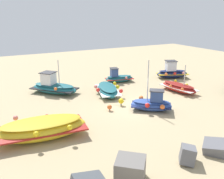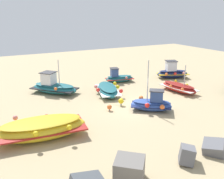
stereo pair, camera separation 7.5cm
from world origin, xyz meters
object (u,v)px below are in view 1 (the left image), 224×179
fishing_boat_9 (119,78)px  fishing_boat_0 (108,90)px  fishing_boat_2 (152,104)px  fishing_boat_5 (179,87)px  fishing_boat_6 (42,129)px  mooring_buoy_1 (110,107)px  fishing_boat_3 (172,72)px  fishing_boat_7 (54,87)px  mooring_buoy_0 (121,101)px

fishing_boat_9 → fishing_boat_0: bearing=59.1°
fishing_boat_2 → fishing_boat_5: (-5.03, -2.60, -0.12)m
fishing_boat_6 → mooring_buoy_1: 5.88m
fishing_boat_0 → fishing_boat_5: bearing=83.6°
fishing_boat_0 → fishing_boat_3: size_ratio=1.17×
fishing_boat_6 → fishing_boat_7: (-3.03, -8.27, -0.02)m
fishing_boat_0 → fishing_boat_9: bearing=152.1°
fishing_boat_2 → mooring_buoy_0: fishing_boat_2 is taller
fishing_boat_0 → mooring_buoy_0: 3.10m
fishing_boat_9 → mooring_buoy_1: fishing_boat_9 is taller
fishing_boat_3 → fishing_boat_6: fishing_boat_3 is taller
fishing_boat_7 → fishing_boat_5: bearing=-157.8°
fishing_boat_7 → fishing_boat_9: bearing=-127.6°
fishing_boat_0 → mooring_buoy_1: bearing=-9.8°
fishing_boat_5 → fishing_boat_7: bearing=54.7°
fishing_boat_6 → fishing_boat_9: bearing=46.4°
fishing_boat_6 → mooring_buoy_1: size_ratio=11.47×
fishing_boat_3 → mooring_buoy_0: 10.68m
fishing_boat_2 → fishing_boat_3: 10.50m
mooring_buoy_1 → mooring_buoy_0: bearing=-158.0°
fishing_boat_3 → fishing_boat_7: size_ratio=0.85×
fishing_boat_6 → mooring_buoy_0: bearing=25.7°
fishing_boat_7 → fishing_boat_9: fishing_boat_7 is taller
fishing_boat_2 → fishing_boat_9: 8.43m
fishing_boat_0 → fishing_boat_7: size_ratio=0.99×
fishing_boat_9 → mooring_buoy_0: size_ratio=5.34×
fishing_boat_7 → fishing_boat_2: bearing=173.2°
fishing_boat_3 → mooring_buoy_0: fishing_boat_3 is taller
fishing_boat_9 → mooring_buoy_1: 8.24m
fishing_boat_0 → mooring_buoy_0: fishing_boat_0 is taller
fishing_boat_2 → fishing_boat_7: (5.38, -7.75, 0.05)m
fishing_boat_3 → mooring_buoy_1: 12.11m
fishing_boat_0 → fishing_boat_7: fishing_boat_7 is taller
fishing_boat_6 → fishing_boat_5: bearing=18.8°
fishing_boat_0 → fishing_boat_9: size_ratio=1.38×
fishing_boat_6 → fishing_boat_7: fishing_boat_7 is taller
fishing_boat_2 → fishing_boat_6: 8.43m
fishing_boat_2 → mooring_buoy_0: 2.52m
fishing_boat_7 → mooring_buoy_1: 6.79m
mooring_buoy_0 → fishing_boat_9: bearing=-118.1°
fishing_boat_5 → fishing_boat_6: (13.44, 3.12, 0.19)m
fishing_boat_3 → fishing_boat_9: 6.30m
fishing_boat_0 → fishing_boat_5: size_ratio=1.12×
fishing_boat_9 → fishing_boat_2: bearing=89.9°
fishing_boat_2 → fishing_boat_7: bearing=162.5°
mooring_buoy_0 → mooring_buoy_1: 1.44m
mooring_buoy_0 → mooring_buoy_1: bearing=22.0°
fishing_boat_0 → fishing_boat_6: 9.13m
fishing_boat_0 → mooring_buoy_1: fishing_boat_0 is taller
fishing_boat_2 → fishing_boat_6: (8.41, 0.51, 0.07)m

